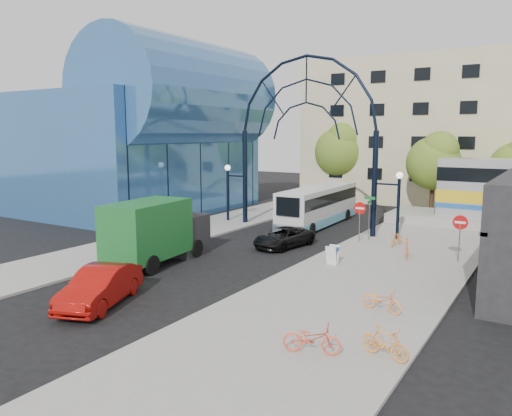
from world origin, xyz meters
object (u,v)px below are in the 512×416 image
Objects in this scene: sandwich_board at (333,253)px; bike_far_c at (312,339)px; city_bus at (319,205)px; bike_near_a at (397,239)px; stop_sign at (360,212)px; bike_far_a at (382,300)px; bike_far_b at (385,342)px; do_not_enter_sign at (460,227)px; green_truck at (158,231)px; street_name_sign at (369,209)px; tree_north_b at (341,149)px; red_sedan at (100,286)px; black_suv at (284,237)px; tree_north_a at (435,160)px; gateway_arch at (306,108)px; bike_near_b at (407,248)px.

sandwich_board is 0.55× the size of bike_far_c.
city_bus is (-5.64, 10.46, 0.75)m from sandwich_board.
bike_near_a is at bearing 75.72° from sandwich_board.
sandwich_board is (0.80, -6.02, -1.25)m from stop_sign.
bike_far_b reaches higher than bike_far_a.
do_not_enter_sign is 15.85m from green_truck.
street_name_sign is at bearing 35.63° from bike_far_b.
bike_far_c is (9.28, -20.54, -0.90)m from city_bus.
tree_north_b is at bearing 103.93° from city_bus.
bike_near_a is (7.11, 16.34, -0.22)m from red_sedan.
stop_sign is 0.58× the size of black_suv.
green_truck reaches higher than bike_far_a.
street_name_sign is 1.73× the size of bike_near_a.
do_not_enter_sign is 18.06m from red_sedan.
tree_north_b is at bearing 126.74° from do_not_enter_sign.
street_name_sign is 0.35× the size of tree_north_b.
tree_north_a reaches higher than bike_far_b.
tree_north_a is 25.88m from bike_far_a.
sandwich_board is 10.79m from bike_far_b.
green_truck is 4.11× the size of bike_far_a.
stop_sign is 0.24× the size of city_bus.
black_suv is 12.96m from red_sedan.
bike_far_b is at bearing -62.10° from city_bus.
do_not_enter_sign is at bearing 5.85° from bike_far_a.
tree_north_a is at bearing 21.06° from bike_far_a.
gateway_arch reaches higher than green_truck.
gateway_arch is 7.58× the size of bike_far_c.
do_not_enter_sign reaches higher than bike_near_a.
green_truck is at bearing -87.43° from tree_north_b.
red_sedan is at bearing 129.18° from bike_far_a.
street_name_sign is at bearing 155.84° from do_not_enter_sign.
city_bus is 8.00m from black_suv.
stop_sign is at bearing 47.78° from green_truck.
bike_far_c is at bearing -74.57° from stop_sign.
bike_far_c is at bearing -19.75° from red_sedan.
street_name_sign is 12.94m from bike_far_a.
street_name_sign reaches higher than do_not_enter_sign.
sandwich_board reaches higher than bike_near_a.
bike_far_b is (11.21, 1.08, -0.16)m from red_sedan.
green_truck is 14.12m from bike_near_a.
bike_far_c is at bearing -76.39° from street_name_sign.
black_suv is at bearing 13.88° from bike_far_c.
city_bus is at bearing 74.01° from green_truck.
bike_far_c is at bearing -68.91° from tree_north_b.
tree_north_a is at bearing 83.85° from bike_near_b.
gateway_arch is at bearing -91.06° from city_bus.
do_not_enter_sign is (6.20, -2.00, -0.02)m from stop_sign.
gateway_arch is 12.52m from sandwich_board.
red_sedan is (-5.17, -16.90, -1.36)m from street_name_sign.
stop_sign is 0.54× the size of red_sedan.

